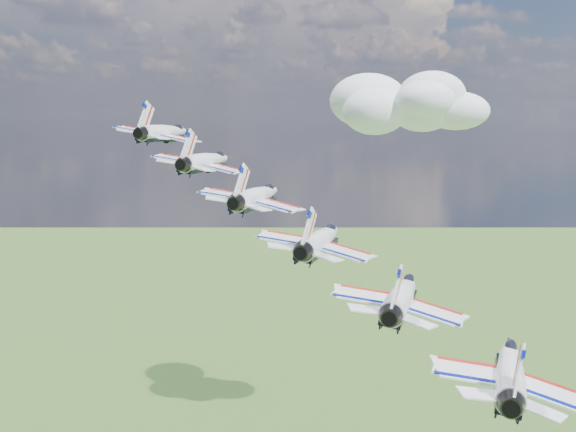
% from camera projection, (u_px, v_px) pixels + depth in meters
% --- Properties ---
extents(cloud_far, '(57.38, 45.09, 22.54)m').
position_uv_depth(cloud_far, '(410.00, 102.00, 297.17)').
color(cloud_far, white).
extents(jet_0, '(13.97, 18.29, 7.00)m').
position_uv_depth(jet_0, '(166.00, 132.00, 103.24)').
color(jet_0, white).
extents(jet_1, '(13.97, 18.29, 7.00)m').
position_uv_depth(jet_1, '(207.00, 161.00, 93.98)').
color(jet_1, white).
extents(jet_2, '(13.97, 18.29, 7.00)m').
position_uv_depth(jet_2, '(258.00, 196.00, 84.72)').
color(jet_2, silver).
extents(jet_3, '(13.97, 18.29, 7.00)m').
position_uv_depth(jet_3, '(321.00, 239.00, 75.47)').
color(jet_3, white).
extents(jet_4, '(13.97, 18.29, 7.00)m').
position_uv_depth(jet_4, '(403.00, 295.00, 66.21)').
color(jet_4, silver).
extents(jet_5, '(13.97, 18.29, 7.00)m').
position_uv_depth(jet_5, '(510.00, 368.00, 56.96)').
color(jet_5, silver).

